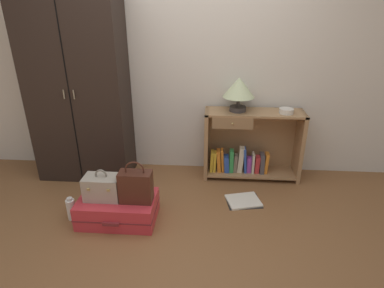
# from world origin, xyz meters

# --- Properties ---
(ground_plane) EXTENTS (9.00, 9.00, 0.00)m
(ground_plane) POSITION_xyz_m (0.00, 0.00, 0.00)
(ground_plane) COLOR brown
(back_wall) EXTENTS (6.40, 0.10, 2.60)m
(back_wall) POSITION_xyz_m (0.00, 1.50, 1.30)
(back_wall) COLOR silver
(back_wall) RESTS_ON ground_plane
(wardrobe) EXTENTS (0.99, 0.47, 1.99)m
(wardrobe) POSITION_xyz_m (-1.08, 1.20, 0.99)
(wardrobe) COLOR black
(wardrobe) RESTS_ON ground_plane
(bookshelf) EXTENTS (1.04, 0.33, 0.77)m
(bookshelf) POSITION_xyz_m (0.72, 1.28, 0.36)
(bookshelf) COLOR #A37A51
(bookshelf) RESTS_ON ground_plane
(table_lamp) EXTENTS (0.33, 0.33, 0.35)m
(table_lamp) POSITION_xyz_m (0.58, 1.26, 1.01)
(table_lamp) COLOR #3D3838
(table_lamp) RESTS_ON bookshelf
(bowl) EXTENTS (0.15, 0.15, 0.05)m
(bowl) POSITION_xyz_m (1.07, 1.22, 0.79)
(bowl) COLOR silver
(bowl) RESTS_ON bookshelf
(suitcase_large) EXTENTS (0.69, 0.45, 0.22)m
(suitcase_large) POSITION_xyz_m (-0.50, 0.37, 0.11)
(suitcase_large) COLOR #D1333D
(suitcase_large) RESTS_ON ground_plane
(train_case) EXTENTS (0.31, 0.20, 0.28)m
(train_case) POSITION_xyz_m (-0.62, 0.36, 0.33)
(train_case) COLOR #A89E8E
(train_case) RESTS_ON suitcase_large
(handbag) EXTENTS (0.28, 0.14, 0.38)m
(handbag) POSITION_xyz_m (-0.32, 0.34, 0.37)
(handbag) COLOR #472319
(handbag) RESTS_ON suitcase_large
(bottle) EXTENTS (0.08, 0.08, 0.22)m
(bottle) POSITION_xyz_m (-0.93, 0.34, 0.10)
(bottle) COLOR white
(bottle) RESTS_ON ground_plane
(open_book_on_floor) EXTENTS (0.37, 0.33, 0.02)m
(open_book_on_floor) POSITION_xyz_m (0.65, 0.73, 0.01)
(open_book_on_floor) COLOR white
(open_book_on_floor) RESTS_ON ground_plane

